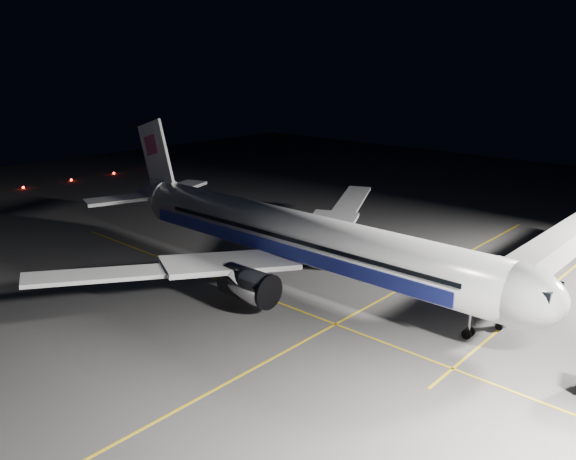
{
  "coord_description": "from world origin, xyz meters",
  "views": [
    {
      "loc": [
        39.26,
        -44.94,
        23.93
      ],
      "look_at": [
        -0.9,
        -0.72,
        6.0
      ],
      "focal_mm": 35.0,
      "sensor_mm": 36.0,
      "label": 1
    }
  ],
  "objects_px": {
    "baggage_tug": "(316,244)",
    "safety_cone_b": "(344,253)",
    "safety_cone_c": "(356,246)",
    "airliner": "(291,235)",
    "safety_cone_a": "(365,280)",
    "jet_bridge": "(558,246)"
  },
  "relations": [
    {
      "from": "airliner",
      "to": "safety_cone_a",
      "type": "distance_m",
      "value": 9.79
    },
    {
      "from": "safety_cone_b",
      "to": "safety_cone_c",
      "type": "height_order",
      "value": "safety_cone_c"
    },
    {
      "from": "jet_bridge",
      "to": "airliner",
      "type": "bearing_deg",
      "value": -141.96
    },
    {
      "from": "baggage_tug",
      "to": "safety_cone_b",
      "type": "relative_size",
      "value": 3.77
    },
    {
      "from": "safety_cone_c",
      "to": "safety_cone_a",
      "type": "bearing_deg",
      "value": -49.63
    },
    {
      "from": "baggage_tug",
      "to": "safety_cone_c",
      "type": "height_order",
      "value": "baggage_tug"
    },
    {
      "from": "baggage_tug",
      "to": "safety_cone_c",
      "type": "xyz_separation_m",
      "value": [
        3.69,
        4.03,
        -0.4
      ]
    },
    {
      "from": "safety_cone_a",
      "to": "safety_cone_c",
      "type": "bearing_deg",
      "value": 130.37
    },
    {
      "from": "airliner",
      "to": "baggage_tug",
      "type": "distance_m",
      "value": 11.82
    },
    {
      "from": "baggage_tug",
      "to": "safety_cone_a",
      "type": "distance_m",
      "value": 12.58
    },
    {
      "from": "airliner",
      "to": "jet_bridge",
      "type": "xyz_separation_m",
      "value": [
        23.08,
        18.06,
        -0.58
      ]
    },
    {
      "from": "jet_bridge",
      "to": "safety_cone_a",
      "type": "xyz_separation_m",
      "value": [
        -16.12,
        -13.22,
        -4.33
      ]
    },
    {
      "from": "baggage_tug",
      "to": "safety_cone_b",
      "type": "xyz_separation_m",
      "value": [
        4.08,
        0.71,
        -0.42
      ]
    },
    {
      "from": "airliner",
      "to": "baggage_tug",
      "type": "xyz_separation_m",
      "value": [
        -4.53,
        9.97,
        -4.47
      ]
    },
    {
      "from": "baggage_tug",
      "to": "safety_cone_b",
      "type": "distance_m",
      "value": 4.16
    },
    {
      "from": "safety_cone_b",
      "to": "baggage_tug",
      "type": "bearing_deg",
      "value": -170.16
    },
    {
      "from": "airliner",
      "to": "jet_bridge",
      "type": "relative_size",
      "value": 1.79
    },
    {
      "from": "jet_bridge",
      "to": "safety_cone_b",
      "type": "relative_size",
      "value": 62.26
    },
    {
      "from": "safety_cone_b",
      "to": "safety_cone_c",
      "type": "distance_m",
      "value": 3.35
    },
    {
      "from": "airliner",
      "to": "safety_cone_a",
      "type": "height_order",
      "value": "airliner"
    },
    {
      "from": "safety_cone_c",
      "to": "jet_bridge",
      "type": "bearing_deg",
      "value": 9.63
    },
    {
      "from": "jet_bridge",
      "to": "safety_cone_c",
      "type": "distance_m",
      "value": 24.63
    }
  ]
}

